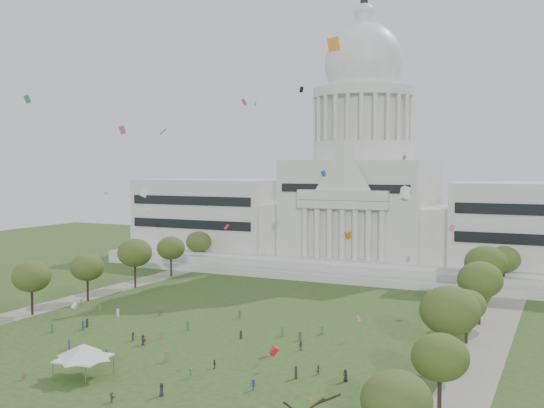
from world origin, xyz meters
name	(u,v)px	position (x,y,z in m)	size (l,w,h in m)	color
ground	(156,364)	(0.00, 0.00, 0.00)	(400.00, 400.00, 0.00)	#2F4B1E
capitol	(362,198)	(0.00, 113.59, 22.30)	(160.00, 64.50, 91.30)	beige
path_left	(64,302)	(-48.00, 30.00, 0.02)	(8.00, 160.00, 0.04)	gray
path_right	(484,352)	(48.00, 30.00, 0.02)	(8.00, 160.00, 0.04)	gray
row_tree_r_0	(396,401)	(44.94, -19.59, 7.75)	(7.67, 7.67, 10.91)	black
row_tree_r_1	(440,357)	(46.22, -1.75, 7.66)	(7.58, 7.58, 10.78)	black
row_tree_l_2	(32,276)	(-45.04, 17.30, 8.51)	(8.42, 8.42, 11.97)	black
row_tree_r_2	(450,310)	(44.17, 17.44, 9.66)	(9.55, 9.55, 13.58)	black
row_tree_l_3	(87,267)	(-44.09, 33.92, 8.21)	(8.12, 8.12, 11.55)	black
row_tree_r_3	(467,305)	(44.40, 34.48, 7.08)	(7.01, 7.01, 9.98)	black
row_tree_l_4	(135,253)	(-44.08, 52.42, 9.39)	(9.29, 9.29, 13.21)	black
row_tree_r_4	(480,280)	(44.76, 50.04, 9.29)	(9.19, 9.19, 13.06)	black
row_tree_l_5	(171,248)	(-45.22, 71.01, 8.42)	(8.33, 8.33, 11.85)	black
row_tree_r_5	(486,263)	(43.49, 70.19, 9.93)	(9.82, 9.82, 13.96)	black
row_tree_l_6	(199,242)	(-46.87, 89.14, 8.27)	(8.19, 8.19, 11.64)	black
row_tree_r_6	(504,259)	(45.96, 88.13, 8.51)	(8.42, 8.42, 11.97)	black
event_tent	(83,351)	(-6.25, -9.99, 4.15)	(10.69, 10.69, 5.35)	#4C4C4C
person_0	(345,375)	(30.96, 5.32, 0.95)	(0.93, 0.60, 1.89)	#26262B
person_2	(319,370)	(26.14, 6.57, 0.76)	(0.74, 0.46, 1.53)	#4C4C51
person_3	(190,373)	(8.88, -3.39, 0.78)	(1.01, 0.52, 1.56)	#33723F
person_4	(214,364)	(9.92, 2.17, 0.75)	(0.88, 0.48, 1.51)	#26262B
person_5	(143,340)	(-8.73, 8.34, 1.00)	(1.86, 0.74, 2.01)	#4C4C51
person_6	(161,389)	(9.32, -11.60, 0.95)	(0.92, 0.60, 1.89)	#26262B
person_7	(23,375)	(-13.66, -14.95, 0.77)	(0.56, 0.41, 1.55)	olive
person_8	(133,337)	(-12.10, 9.84, 0.80)	(0.78, 0.48, 1.61)	#4C4C51
person_9	(253,385)	(20.09, -4.02, 0.84)	(1.08, 0.56, 1.67)	navy
person_10	(301,345)	(18.53, 17.57, 0.87)	(1.02, 0.56, 1.74)	#4C4C51
person_11	(112,397)	(4.57, -16.55, 0.74)	(1.38, 0.55, 1.49)	olive
distant_crowd	(153,331)	(-10.98, 14.39, 0.87)	(66.13, 39.38, 1.91)	olive
kite_swarm	(181,177)	(1.33, 5.96, 30.67)	(85.97, 101.94, 67.04)	blue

